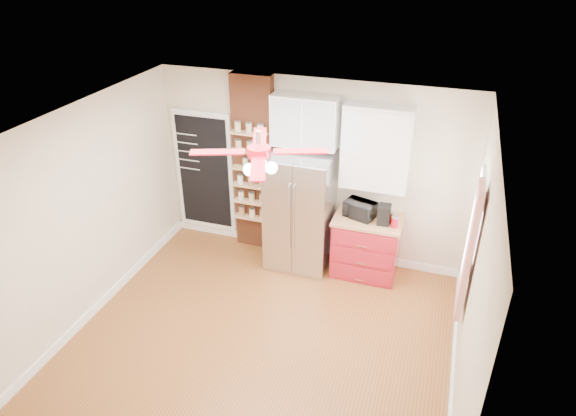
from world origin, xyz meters
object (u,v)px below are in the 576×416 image
(red_cabinet, at_px, (366,246))
(coffee_maker, at_px, (384,214))
(toaster_oven, at_px, (360,209))
(pantry_jar_oats, at_px, (245,162))
(canister_left, at_px, (395,223))
(ceiling_fan, at_px, (259,152))
(fridge, at_px, (300,211))

(red_cabinet, height_order, coffee_maker, coffee_maker)
(coffee_maker, bearing_deg, toaster_oven, 164.60)
(coffee_maker, xyz_separation_m, pantry_jar_oats, (-2.07, 0.19, 0.40))
(red_cabinet, relative_size, canister_left, 6.46)
(ceiling_fan, bearing_deg, toaster_oven, 64.94)
(fridge, xyz_separation_m, toaster_oven, (0.84, 0.06, 0.14))
(fridge, xyz_separation_m, pantry_jar_oats, (-0.89, 0.17, 0.56))
(fridge, height_order, red_cabinet, fridge)
(ceiling_fan, distance_m, coffee_maker, 2.41)
(coffee_maker, height_order, canister_left, coffee_maker)
(red_cabinet, height_order, pantry_jar_oats, pantry_jar_oats)
(fridge, bearing_deg, canister_left, -3.20)
(red_cabinet, bearing_deg, pantry_jar_oats, 176.24)
(pantry_jar_oats, bearing_deg, red_cabinet, -3.76)
(ceiling_fan, xyz_separation_m, canister_left, (1.29, 1.56, -1.45))
(red_cabinet, bearing_deg, ceiling_fan, -118.71)
(fridge, height_order, coffee_maker, fridge)
(fridge, bearing_deg, coffee_maker, -0.77)
(ceiling_fan, bearing_deg, canister_left, 50.32)
(red_cabinet, height_order, toaster_oven, toaster_oven)
(canister_left, bearing_deg, pantry_jar_oats, 173.67)
(red_cabinet, height_order, ceiling_fan, ceiling_fan)
(red_cabinet, height_order, canister_left, canister_left)
(ceiling_fan, bearing_deg, red_cabinet, 61.29)
(red_cabinet, distance_m, coffee_maker, 0.63)
(coffee_maker, bearing_deg, fridge, 176.85)
(pantry_jar_oats, bearing_deg, canister_left, -6.33)
(fridge, bearing_deg, ceiling_fan, -88.24)
(fridge, height_order, ceiling_fan, ceiling_fan)
(toaster_oven, height_order, canister_left, toaster_oven)
(coffee_maker, relative_size, pantry_jar_oats, 2.11)
(fridge, distance_m, ceiling_fan, 2.25)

